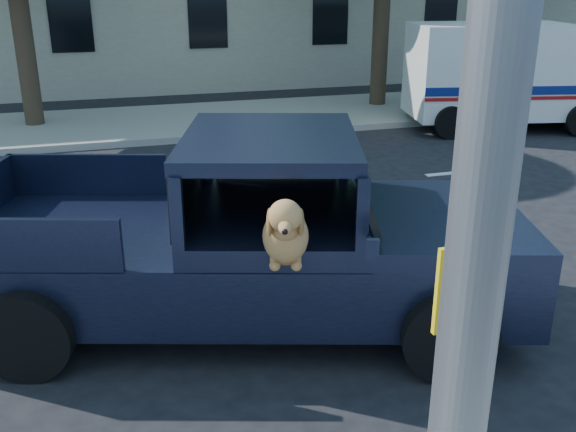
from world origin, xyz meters
name	(u,v)px	position (x,y,z in m)	size (l,w,h in m)	color
ground	(329,273)	(0.00, 0.00, 0.00)	(120.00, 120.00, 0.00)	black
far_sidewalk	(203,120)	(0.00, 9.20, 0.07)	(60.00, 4.00, 0.15)	gray
lane_stripes	(367,181)	(2.00, 3.40, 0.01)	(21.60, 0.14, 0.01)	silver
pickup_truck	(236,260)	(-1.33, -0.77, 0.69)	(6.07, 3.79, 2.03)	black
mail_truck	(500,84)	(6.79, 6.56, 1.08)	(4.82, 3.06, 2.46)	silver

